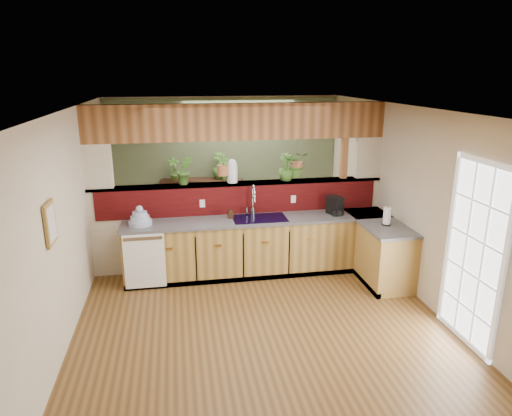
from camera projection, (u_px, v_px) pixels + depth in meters
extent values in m
cube|color=brown|center=(255.00, 303.00, 6.26)|extent=(4.60, 7.00, 0.01)
cube|color=brown|center=(254.00, 110.00, 5.52)|extent=(4.60, 7.00, 0.01)
cube|color=beige|center=(225.00, 162.00, 9.19)|extent=(4.60, 0.02, 2.60)
cube|color=beige|center=(361.00, 391.00, 2.59)|extent=(4.60, 0.02, 2.60)
cube|color=beige|center=(67.00, 222.00, 5.50)|extent=(0.02, 7.00, 2.60)
cube|color=beige|center=(419.00, 204.00, 6.28)|extent=(0.02, 7.00, 2.60)
cube|color=beige|center=(240.00, 225.00, 7.34)|extent=(4.60, 0.15, 1.35)
cube|color=#3F0809|center=(241.00, 200.00, 7.13)|extent=(4.40, 0.02, 0.45)
cube|color=brown|center=(240.00, 183.00, 7.14)|extent=(4.60, 0.21, 0.04)
cube|color=brown|center=(239.00, 122.00, 6.87)|extent=(4.60, 0.15, 0.55)
cube|color=beige|center=(98.00, 167.00, 6.70)|extent=(0.40, 0.15, 0.70)
cube|color=beige|center=(367.00, 158.00, 7.40)|extent=(0.40, 0.15, 0.70)
cube|color=brown|center=(343.00, 183.00, 7.45)|extent=(0.10, 0.10, 2.60)
cube|color=brown|center=(240.00, 183.00, 7.14)|extent=(4.60, 0.21, 0.04)
cube|color=brown|center=(239.00, 122.00, 6.87)|extent=(4.60, 0.15, 0.55)
cube|color=#4D5C3E|center=(225.00, 163.00, 9.17)|extent=(4.55, 0.02, 2.55)
cube|color=olive|center=(260.00, 247.00, 7.10)|extent=(4.10, 0.60, 0.86)
cube|color=#4D4D53|center=(260.00, 220.00, 6.97)|extent=(4.14, 0.64, 0.04)
cube|color=olive|center=(377.00, 250.00, 6.98)|extent=(0.60, 1.48, 0.86)
cube|color=#4D4D53|center=(379.00, 222.00, 6.85)|extent=(0.64, 1.52, 0.04)
cube|color=olive|center=(365.00, 240.00, 7.40)|extent=(0.60, 0.60, 0.86)
cube|color=#4D4D53|center=(367.00, 214.00, 7.27)|extent=(0.64, 0.64, 0.04)
cube|color=black|center=(263.00, 277.00, 6.96)|extent=(4.10, 0.06, 0.08)
cube|color=black|center=(359.00, 275.00, 7.05)|extent=(0.06, 1.48, 0.08)
cube|color=white|center=(145.00, 261.00, 6.51)|extent=(0.58, 0.02, 0.82)
cube|color=#B7B7B2|center=(143.00, 239.00, 6.40)|extent=(0.54, 0.01, 0.05)
cube|color=black|center=(260.00, 219.00, 6.97)|extent=(0.82, 0.50, 0.03)
cube|color=black|center=(247.00, 225.00, 6.96)|extent=(0.34, 0.40, 0.16)
cube|color=black|center=(272.00, 224.00, 7.03)|extent=(0.34, 0.40, 0.16)
cube|color=white|center=(473.00, 257.00, 5.12)|extent=(0.06, 1.02, 2.16)
cube|color=olive|center=(50.00, 223.00, 4.68)|extent=(0.03, 0.35, 0.45)
cube|color=silver|center=(52.00, 223.00, 4.68)|extent=(0.01, 0.27, 0.37)
cylinder|color=#B7B7B2|center=(253.00, 211.00, 7.13)|extent=(0.07, 0.07, 0.11)
cylinder|color=#B7B7B2|center=(253.00, 200.00, 7.07)|extent=(0.03, 0.03, 0.30)
torus|color=#B7B7B2|center=(253.00, 192.00, 6.96)|extent=(0.22, 0.07, 0.22)
cylinder|color=#B7B7B2|center=(255.00, 198.00, 6.89)|extent=(0.03, 0.03, 0.13)
cylinder|color=#B7B7B2|center=(247.00, 210.00, 7.11)|extent=(0.03, 0.03, 0.11)
cylinder|color=#9EA9CC|center=(140.00, 222.00, 6.66)|extent=(0.34, 0.34, 0.07)
cylinder|color=#9EA9CC|center=(140.00, 218.00, 6.64)|extent=(0.27, 0.27, 0.06)
cylinder|color=#9EA9CC|center=(140.00, 214.00, 6.62)|extent=(0.21, 0.21, 0.06)
sphere|color=#9EA9CC|center=(139.00, 209.00, 6.60)|extent=(0.10, 0.10, 0.10)
imported|color=#3C2615|center=(230.00, 213.00, 6.95)|extent=(0.09, 0.09, 0.17)
cube|color=black|center=(335.00, 205.00, 7.13)|extent=(0.15, 0.25, 0.29)
cube|color=black|center=(336.00, 213.00, 7.08)|extent=(0.14, 0.10, 0.10)
cylinder|color=silver|center=(336.00, 210.00, 7.10)|extent=(0.08, 0.08, 0.08)
cylinder|color=black|center=(386.00, 224.00, 6.66)|extent=(0.13, 0.13, 0.02)
cylinder|color=#B7B7B2|center=(387.00, 216.00, 6.62)|extent=(0.02, 0.02, 0.29)
cylinder|color=white|center=(387.00, 216.00, 6.62)|extent=(0.11, 0.11, 0.25)
cylinder|color=silver|center=(232.00, 174.00, 7.08)|extent=(0.17, 0.17, 0.28)
sphere|color=silver|center=(232.00, 164.00, 7.04)|extent=(0.15, 0.15, 0.15)
imported|color=#335C1F|center=(185.00, 170.00, 6.93)|extent=(0.25, 0.21, 0.44)
imported|color=#335C1F|center=(286.00, 167.00, 7.20)|extent=(0.25, 0.25, 0.43)
cylinder|color=brown|center=(223.00, 154.00, 6.97)|extent=(0.01, 0.01, 0.40)
cylinder|color=brown|center=(223.00, 170.00, 7.04)|extent=(0.19, 0.19, 0.16)
imported|color=#335C1F|center=(223.00, 155.00, 6.97)|extent=(0.21, 0.15, 0.40)
cylinder|color=brown|center=(297.00, 151.00, 7.16)|extent=(0.01, 0.01, 0.39)
cylinder|color=brown|center=(297.00, 167.00, 7.23)|extent=(0.19, 0.19, 0.16)
imported|color=#335C1F|center=(297.00, 152.00, 7.17)|extent=(0.41, 0.37, 0.40)
cube|color=black|center=(202.00, 205.00, 9.10)|extent=(1.63, 0.90, 1.05)
imported|color=#335C1F|center=(173.00, 169.00, 8.80)|extent=(0.25, 0.17, 0.45)
imported|color=#335C1F|center=(220.00, 166.00, 8.94)|extent=(0.36, 0.36, 0.53)
imported|color=#335C1F|center=(280.00, 223.00, 8.48)|extent=(0.80, 0.75, 0.71)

